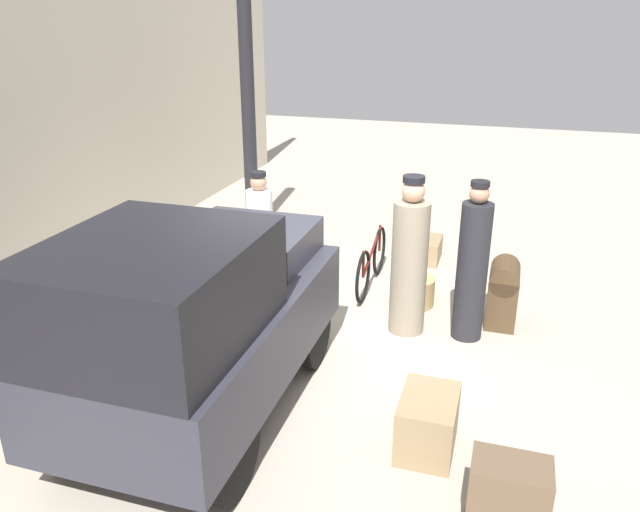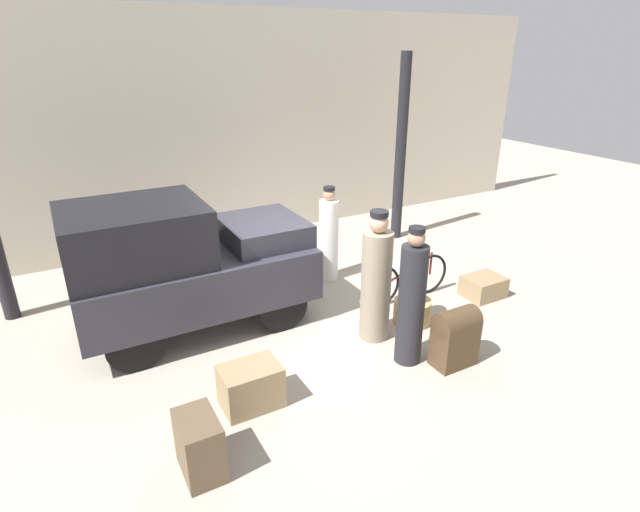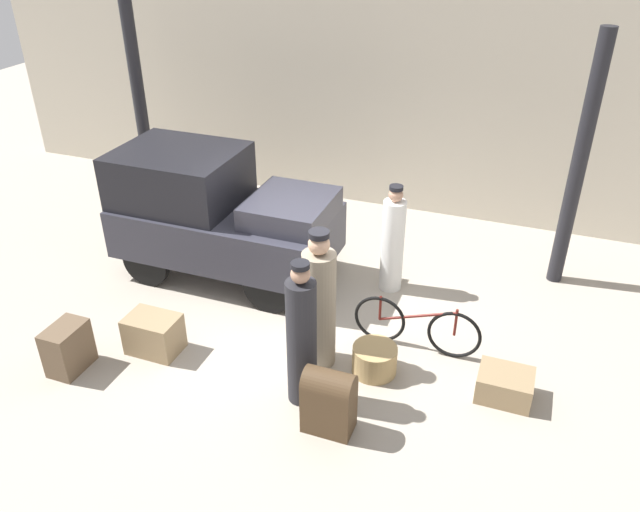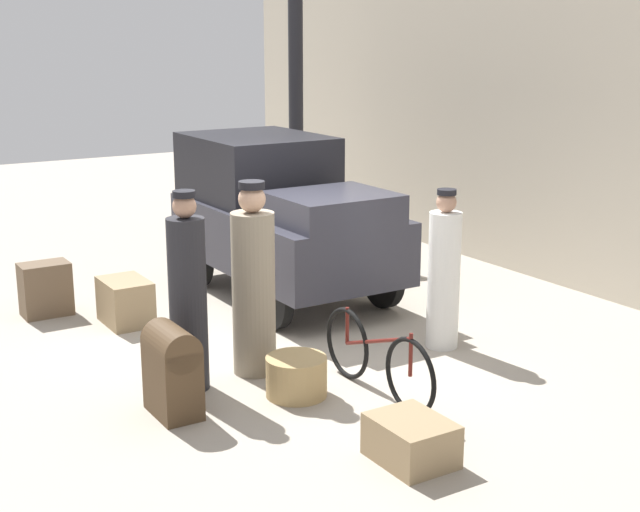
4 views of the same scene
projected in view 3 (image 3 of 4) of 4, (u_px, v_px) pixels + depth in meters
ground_plane at (302, 319)px, 8.71m from camera, size 30.00×30.00×0.00m
station_building_facade at (387, 86)px, 10.89m from camera, size 16.00×0.15×4.50m
canopy_pillar_left at (141, 111)px, 10.89m from camera, size 0.22×0.22×3.73m
canopy_pillar_right at (579, 166)px, 8.70m from camera, size 0.22×0.22×3.73m
truck at (217, 212)px, 9.33m from camera, size 3.25×1.64×1.92m
bicycle at (416, 326)px, 7.98m from camera, size 1.66×0.04×0.73m
wicker_basket at (375, 360)px, 7.67m from camera, size 0.55×0.55×0.36m
porter_lifting_near_truck at (302, 339)px, 6.94m from camera, size 0.34×0.34×1.84m
porter_standing_middle at (319, 305)px, 7.51m from camera, size 0.41×0.41×1.86m
conductor_in_dark_uniform at (393, 243)px, 9.04m from camera, size 0.33×0.33×1.66m
trunk_umber_medium at (505, 385)px, 7.29m from camera, size 0.63×0.51×0.34m
trunk_large_brown at (68, 348)px, 7.66m from camera, size 0.36×0.55×0.62m
suitcase_black_upright at (154, 334)px, 8.00m from camera, size 0.67×0.47×0.51m
trunk_barrel_dark at (329, 399)px, 6.72m from camera, size 0.55×0.34×0.79m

